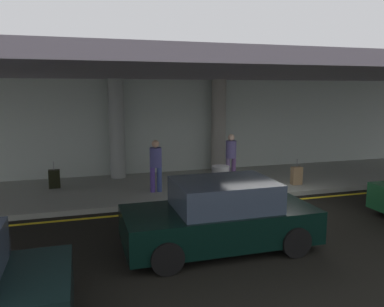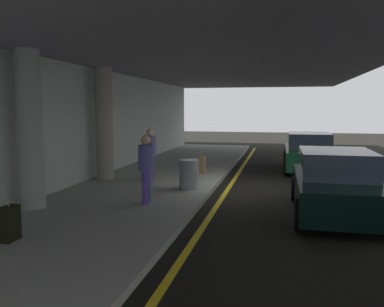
% 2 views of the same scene
% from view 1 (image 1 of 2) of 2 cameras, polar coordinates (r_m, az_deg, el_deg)
% --- Properties ---
extents(ground_plane, '(60.00, 60.00, 0.00)m').
position_cam_1_polar(ground_plane, '(11.52, 12.21, -7.96)').
color(ground_plane, black).
extents(sidewalk, '(26.00, 4.20, 0.15)m').
position_cam_1_polar(sidewalk, '(14.19, 6.19, -4.18)').
color(sidewalk, gray).
rests_on(sidewalk, ground).
extents(lane_stripe_yellow, '(26.00, 0.14, 0.01)m').
position_cam_1_polar(lane_stripe_yellow, '(12.05, 10.74, -7.11)').
color(lane_stripe_yellow, yellow).
rests_on(lane_stripe_yellow, ground).
extents(support_column_far_left, '(0.57, 0.57, 3.65)m').
position_cam_1_polar(support_column_far_left, '(14.48, -11.07, 3.60)').
color(support_column_far_left, gray).
rests_on(support_column_far_left, sidewalk).
extents(support_column_left_mid, '(0.57, 0.57, 3.65)m').
position_cam_1_polar(support_column_left_mid, '(15.38, 3.95, 4.09)').
color(support_column_left_mid, gray).
rests_on(support_column_left_mid, sidewalk).
extents(ceiling_overhang, '(28.00, 13.20, 0.30)m').
position_cam_1_polar(ceiling_overhang, '(13.34, 7.34, 11.71)').
color(ceiling_overhang, gray).
rests_on(ceiling_overhang, support_column_far_left).
extents(terminal_back_wall, '(26.00, 0.30, 3.80)m').
position_cam_1_polar(terminal_back_wall, '(15.96, 3.19, 4.02)').
color(terminal_back_wall, '#AFBBB2').
rests_on(terminal_back_wall, ground).
extents(car_black_no2, '(4.10, 1.92, 1.50)m').
position_cam_1_polar(car_black_no2, '(8.39, 4.24, -9.28)').
color(car_black_no2, black).
rests_on(car_black_no2, ground).
extents(traveler_with_luggage, '(0.38, 0.38, 1.68)m').
position_cam_1_polar(traveler_with_luggage, '(13.97, 5.80, -0.05)').
color(traveler_with_luggage, slate).
rests_on(traveler_with_luggage, sidewalk).
extents(person_waiting_for_ride, '(0.38, 0.38, 1.68)m').
position_cam_1_polar(person_waiting_for_ride, '(12.31, -5.39, -1.33)').
color(person_waiting_for_ride, '#523C9B').
rests_on(person_waiting_for_ride, sidewalk).
extents(suitcase_upright_primary, '(0.36, 0.22, 0.90)m').
position_cam_1_polar(suitcase_upright_primary, '(13.66, -19.72, -3.56)').
color(suitcase_upright_primary, black).
rests_on(suitcase_upright_primary, sidewalk).
extents(suitcase_upright_secondary, '(0.36, 0.22, 0.90)m').
position_cam_1_polar(suitcase_upright_secondary, '(13.82, 15.23, -3.18)').
color(suitcase_upright_secondary, '#8D6E4B').
rests_on(suitcase_upright_secondary, sidewalk).
extents(trash_bin_steel, '(0.56, 0.56, 0.85)m').
position_cam_1_polar(trash_bin_steel, '(12.38, 4.21, -3.80)').
color(trash_bin_steel, gray).
rests_on(trash_bin_steel, sidewalk).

